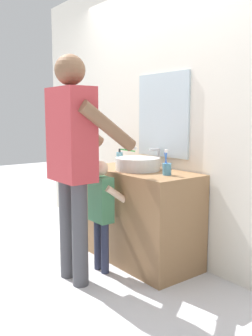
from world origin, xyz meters
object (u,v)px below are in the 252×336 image
adult_parent (74,149)px  child_toddler (102,206)px  soap_bottle (120,159)px  toothbrush_cup (167,168)px

adult_parent → child_toddler: bearing=93.7°
adult_parent → soap_bottle: bearing=116.1°
toothbrush_cup → soap_bottle: bearing=178.7°
toothbrush_cup → soap_bottle: toothbrush_cup is taller
child_toddler → adult_parent: adult_parent is taller
child_toddler → adult_parent: bearing=-86.3°
soap_bottle → adult_parent: size_ratio=0.09×
child_toddler → toothbrush_cup: bearing=49.2°
toothbrush_cup → soap_bottle: (-0.66, 0.01, 0.01)m
child_toddler → adult_parent: (0.02, -0.26, 0.49)m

